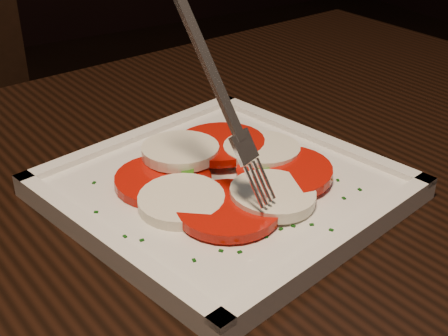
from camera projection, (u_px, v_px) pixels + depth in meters
The scene contains 4 objects.
table at pixel (198, 306), 0.59m from camera, with size 1.29×0.95×0.75m.
plate at pixel (224, 190), 0.57m from camera, with size 0.27×0.27×0.01m, color white.
caprese_salad at pixel (224, 174), 0.56m from camera, with size 0.22×0.21×0.02m.
fork at pixel (204, 83), 0.49m from camera, with size 0.04×0.10×0.18m, color white, non-canonical shape.
Camera 1 is at (-0.49, -0.28, 1.05)m, focal length 50.00 mm.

